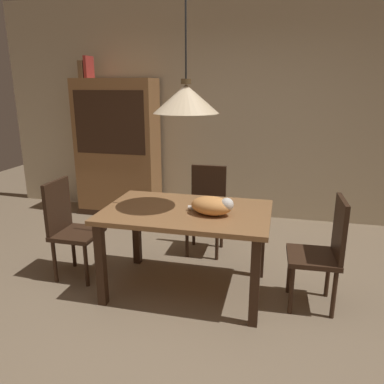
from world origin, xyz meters
TOP-DOWN VIEW (x-y plane):
  - ground at (0.00, 0.00)m, footprint 10.00×10.00m
  - back_wall at (0.00, 2.65)m, footprint 6.40×0.10m
  - dining_table at (-0.00, 0.49)m, footprint 1.40×0.90m
  - chair_left_side at (-1.13, 0.49)m, footprint 0.40×0.40m
  - chair_right_side at (1.13, 0.50)m, footprint 0.42×0.42m
  - chair_far_back at (-0.00, 1.37)m, footprint 0.40×0.40m
  - cat_sleeping at (0.24, 0.42)m, footprint 0.39×0.27m
  - pendant_lamp at (-0.00, 0.49)m, footprint 0.52×0.52m
  - hutch_bookcase at (-1.44, 2.32)m, footprint 1.12×0.45m
  - book_brown_thick at (-1.86, 2.32)m, footprint 0.06×0.24m
  - book_red_tall at (-1.79, 2.32)m, footprint 0.04×0.22m

SIDE VIEW (x-z plane):
  - ground at x=0.00m, z-range 0.00..0.00m
  - chair_left_side at x=-1.13m, z-range 0.05..0.98m
  - chair_right_side at x=1.13m, z-range 0.05..0.98m
  - chair_far_back at x=0.00m, z-range 0.05..0.98m
  - dining_table at x=0.00m, z-range 0.27..1.02m
  - cat_sleeping at x=0.24m, z-range 0.75..0.90m
  - hutch_bookcase at x=-1.44m, z-range -0.04..1.81m
  - back_wall at x=0.00m, z-range 0.00..2.90m
  - pendant_lamp at x=0.00m, z-range 1.01..2.31m
  - book_brown_thick at x=-1.86m, z-range 1.85..2.07m
  - book_red_tall at x=-1.79m, z-range 1.85..2.13m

